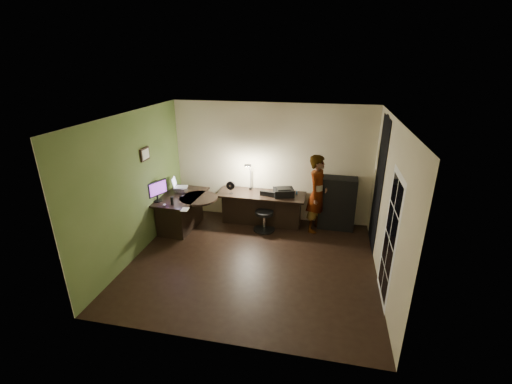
% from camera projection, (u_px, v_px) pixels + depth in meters
% --- Properties ---
extents(floor, '(4.50, 4.00, 0.01)m').
position_uv_depth(floor, '(252.00, 262.00, 6.43)').
color(floor, black).
rests_on(floor, ground).
extents(ceiling, '(4.50, 4.00, 0.01)m').
position_uv_depth(ceiling, '(252.00, 117.00, 5.44)').
color(ceiling, silver).
rests_on(ceiling, floor).
extents(wall_back, '(4.50, 0.01, 2.70)m').
position_uv_depth(wall_back, '(271.00, 163.00, 7.76)').
color(wall_back, beige).
rests_on(wall_back, floor).
extents(wall_front, '(4.50, 0.01, 2.70)m').
position_uv_depth(wall_front, '(216.00, 257.00, 4.11)').
color(wall_front, beige).
rests_on(wall_front, floor).
extents(wall_left, '(0.01, 4.00, 2.70)m').
position_uv_depth(wall_left, '(134.00, 186.00, 6.37)').
color(wall_left, beige).
rests_on(wall_left, floor).
extents(wall_right, '(0.01, 4.00, 2.70)m').
position_uv_depth(wall_right, '(389.00, 206.00, 5.51)').
color(wall_right, beige).
rests_on(wall_right, floor).
extents(green_wall_overlay, '(0.00, 4.00, 2.70)m').
position_uv_depth(green_wall_overlay, '(135.00, 186.00, 6.37)').
color(green_wall_overlay, '#4E652E').
rests_on(green_wall_overlay, floor).
extents(arched_doorway, '(0.01, 0.90, 2.60)m').
position_uv_depth(arched_doorway, '(379.00, 185.00, 6.57)').
color(arched_doorway, black).
rests_on(arched_doorway, floor).
extents(french_door, '(0.02, 0.92, 2.10)m').
position_uv_depth(french_door, '(390.00, 239.00, 5.12)').
color(french_door, white).
rests_on(french_door, floor).
extents(framed_picture, '(0.04, 0.30, 0.25)m').
position_uv_depth(framed_picture, '(145.00, 154.00, 6.59)').
color(framed_picture, black).
rests_on(framed_picture, wall_left).
extents(desk_left, '(0.89, 1.38, 0.77)m').
position_uv_depth(desk_left, '(182.00, 212.00, 7.60)').
color(desk_left, black).
rests_on(desk_left, floor).
extents(desk_right, '(1.97, 0.70, 0.74)m').
position_uv_depth(desk_right, '(261.00, 209.00, 7.81)').
color(desk_right, black).
rests_on(desk_right, floor).
extents(cabinet, '(0.79, 0.41, 1.18)m').
position_uv_depth(cabinet, '(337.00, 203.00, 7.54)').
color(cabinet, black).
rests_on(cabinet, floor).
extents(laptop_stand, '(0.26, 0.23, 0.10)m').
position_uv_depth(laptop_stand, '(181.00, 189.00, 7.66)').
color(laptop_stand, silver).
rests_on(laptop_stand, desk_left).
extents(laptop, '(0.38, 0.36, 0.22)m').
position_uv_depth(laptop, '(180.00, 183.00, 7.60)').
color(laptop, silver).
rests_on(laptop, laptop_stand).
extents(monitor, '(0.27, 0.48, 0.32)m').
position_uv_depth(monitor, '(157.00, 194.00, 7.12)').
color(monitor, black).
rests_on(monitor, desk_left).
extents(mouse, '(0.07, 0.10, 0.04)m').
position_uv_depth(mouse, '(164.00, 205.00, 6.94)').
color(mouse, silver).
rests_on(mouse, desk_left).
extents(phone, '(0.07, 0.13, 0.01)m').
position_uv_depth(phone, '(182.00, 196.00, 7.43)').
color(phone, black).
rests_on(phone, desk_left).
extents(pen, '(0.09, 0.12, 0.01)m').
position_uv_depth(pen, '(196.00, 204.00, 7.02)').
color(pen, black).
rests_on(pen, desk_left).
extents(speaker, '(0.08, 0.08, 0.16)m').
position_uv_depth(speaker, '(172.00, 201.00, 6.98)').
color(speaker, black).
rests_on(speaker, desk_left).
extents(notepad, '(0.15, 0.20, 0.01)m').
position_uv_depth(notepad, '(185.00, 209.00, 6.75)').
color(notepad, silver).
rests_on(notepad, desk_left).
extents(desk_fan, '(0.20, 0.11, 0.30)m').
position_uv_depth(desk_fan, '(231.00, 188.00, 7.63)').
color(desk_fan, black).
rests_on(desk_fan, desk_right).
extents(headphones, '(0.21, 0.12, 0.09)m').
position_uv_depth(headphones, '(293.00, 192.00, 7.66)').
color(headphones, '#134C9E').
rests_on(headphones, desk_right).
extents(printer, '(0.51, 0.45, 0.19)m').
position_uv_depth(printer, '(284.00, 192.00, 7.52)').
color(printer, black).
rests_on(printer, desk_right).
extents(desk_lamp, '(0.22, 0.36, 0.74)m').
position_uv_depth(desk_lamp, '(250.00, 175.00, 7.78)').
color(desk_lamp, black).
rests_on(desk_lamp, desk_right).
extents(office_chair, '(0.55, 0.55, 0.85)m').
position_uv_depth(office_chair, '(264.00, 213.00, 7.48)').
color(office_chair, black).
rests_on(office_chair, floor).
extents(person, '(0.59, 0.72, 1.72)m').
position_uv_depth(person, '(317.00, 194.00, 7.34)').
color(person, '#D8A88C').
rests_on(person, floor).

